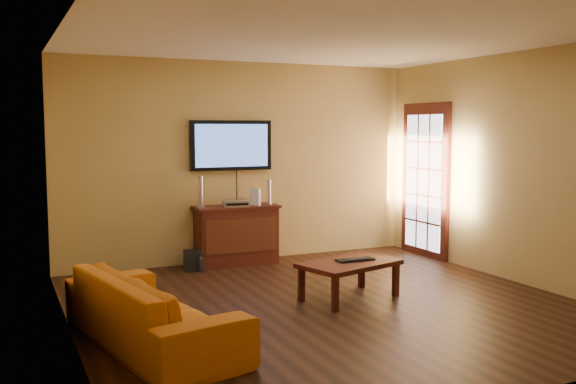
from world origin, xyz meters
TOP-DOWN VIEW (x-y plane):
  - ground_plane at (0.00, 0.00)m, footprint 5.00×5.00m
  - room_walls at (0.00, 0.62)m, footprint 5.00×5.00m
  - french_door at (2.46, 1.70)m, footprint 0.07×1.02m
  - media_console at (-0.17, 2.27)m, footprint 1.13×0.43m
  - television at (-0.17, 2.45)m, footprint 1.13×0.08m
  - coffee_table at (0.32, 0.12)m, footprint 1.17×0.89m
  - sofa at (-1.91, -0.45)m, footprint 1.01×2.14m
  - speaker_left at (-0.64, 2.32)m, footprint 0.11×0.11m
  - speaker_right at (0.31, 2.27)m, footprint 0.09×0.09m
  - av_receiver at (-0.18, 2.23)m, footprint 0.38×0.31m
  - game_console at (0.10, 2.24)m, footprint 0.11×0.17m
  - subwoofer at (-0.80, 2.15)m, footprint 0.30×0.30m
  - bottle at (-0.74, 1.99)m, footprint 0.07×0.07m
  - keyboard at (0.40, 0.14)m, footprint 0.41×0.16m

SIDE VIEW (x-z plane):
  - ground_plane at x=0.00m, z-range 0.00..0.00m
  - bottle at x=-0.74m, z-range -0.01..0.19m
  - subwoofer at x=-0.80m, z-range 0.00..0.25m
  - coffee_table at x=0.32m, z-range 0.15..0.55m
  - media_console at x=-0.17m, z-range 0.00..0.79m
  - sofa at x=-1.91m, z-range 0.00..0.81m
  - keyboard at x=0.40m, z-range 0.40..0.43m
  - av_receiver at x=-0.18m, z-range 0.78..0.86m
  - game_console at x=0.10m, z-range 0.78..1.00m
  - speaker_right at x=0.31m, z-range 0.77..1.10m
  - speaker_left at x=-0.64m, z-range 0.77..1.18m
  - french_door at x=2.46m, z-range -0.06..2.16m
  - television at x=-0.17m, z-range 1.24..1.91m
  - room_walls at x=0.00m, z-range -0.81..4.19m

